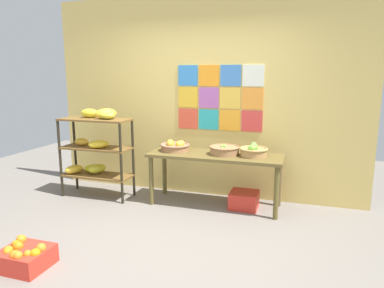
# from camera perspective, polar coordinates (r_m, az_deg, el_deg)

# --- Properties ---
(ground) EXTENTS (9.37, 9.37, 0.00)m
(ground) POSITION_cam_1_polar(r_m,az_deg,el_deg) (3.81, -5.78, -15.78)
(ground) COLOR slate
(back_wall_with_art) EXTENTS (4.52, 0.07, 2.81)m
(back_wall_with_art) POSITION_cam_1_polar(r_m,az_deg,el_deg) (5.02, 1.87, 7.50)
(back_wall_with_art) COLOR #DBBD64
(back_wall_with_art) RESTS_ON ground
(banana_shelf_unit) EXTENTS (1.01, 0.42, 1.27)m
(banana_shelf_unit) POSITION_cam_1_polar(r_m,az_deg,el_deg) (5.18, -15.36, -0.18)
(banana_shelf_unit) COLOR black
(banana_shelf_unit) RESTS_ON ground
(display_table) EXTENTS (1.76, 0.59, 0.70)m
(display_table) POSITION_cam_1_polar(r_m,az_deg,el_deg) (4.64, 3.76, -2.70)
(display_table) COLOR brown
(display_table) RESTS_ON ground
(fruit_basket_centre) EXTENTS (0.40, 0.40, 0.15)m
(fruit_basket_centre) POSITION_cam_1_polar(r_m,az_deg,el_deg) (4.82, -2.77, -0.38)
(fruit_basket_centre) COLOR #A3714D
(fruit_basket_centre) RESTS_ON display_table
(fruit_basket_back_left) EXTENTS (0.39, 0.39, 0.14)m
(fruit_basket_back_left) POSITION_cam_1_polar(r_m,az_deg,el_deg) (4.62, 5.28, -0.96)
(fruit_basket_back_left) COLOR #9C7048
(fruit_basket_back_left) RESTS_ON display_table
(fruit_basket_back_right) EXTENTS (0.36, 0.36, 0.16)m
(fruit_basket_back_right) POSITION_cam_1_polar(r_m,az_deg,el_deg) (4.55, 9.91, -1.11)
(fruit_basket_back_right) COLOR tan
(fruit_basket_back_right) RESTS_ON display_table
(produce_crate_under_table) EXTENTS (0.36, 0.35, 0.22)m
(produce_crate_under_table) POSITION_cam_1_polar(r_m,az_deg,el_deg) (4.74, 8.41, -8.93)
(produce_crate_under_table) COLOR red
(produce_crate_under_table) RESTS_ON ground
(orange_crate_foreground) EXTENTS (0.42, 0.38, 0.24)m
(orange_crate_foreground) POSITION_cam_1_polar(r_m,az_deg,el_deg) (3.68, -25.41, -16.05)
(orange_crate_foreground) COLOR red
(orange_crate_foreground) RESTS_ON ground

